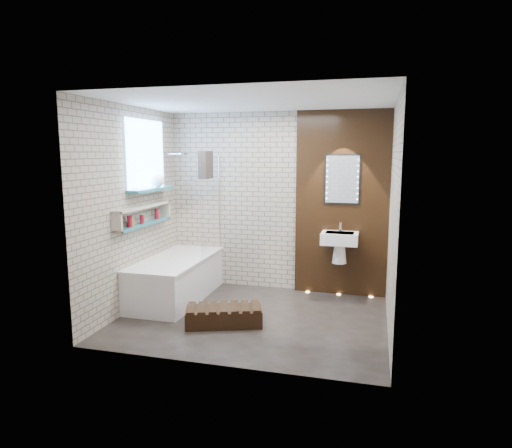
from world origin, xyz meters
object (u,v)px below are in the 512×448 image
(bathtub, at_px, (176,278))
(walnut_step, at_px, (224,316))
(bath_screen, at_px, (211,205))
(washbasin, at_px, (340,242))
(led_mirror, at_px, (342,179))

(bathtub, distance_m, walnut_step, 1.23)
(bathtub, distance_m, bath_screen, 1.14)
(walnut_step, bearing_deg, washbasin, 48.29)
(bath_screen, relative_size, walnut_step, 1.57)
(bath_screen, relative_size, washbasin, 2.41)
(led_mirror, bearing_deg, bath_screen, -169.34)
(led_mirror, xyz_separation_m, walnut_step, (-1.22, -1.53, -1.55))
(bathtub, xyz_separation_m, led_mirror, (2.17, 0.78, 1.36))
(led_mirror, bearing_deg, walnut_step, -128.63)
(washbasin, height_order, walnut_step, washbasin)
(bathtub, xyz_separation_m, washbasin, (2.17, 0.62, 0.50))
(washbasin, bearing_deg, bathtub, -163.99)
(bathtub, height_order, bath_screen, bath_screen)
(bath_screen, height_order, led_mirror, led_mirror)
(bath_screen, relative_size, led_mirror, 2.00)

